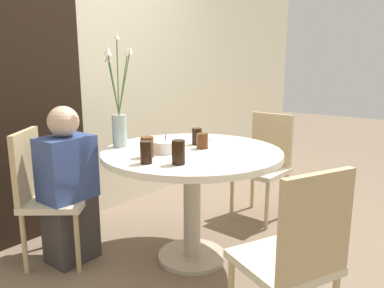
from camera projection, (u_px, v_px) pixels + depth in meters
ground_plane at (192, 258)px, 2.62m from camera, size 16.00×16.00×0.00m
wall_back at (77, 67)px, 3.05m from camera, size 8.00×0.05×2.60m
doorway_panel at (29, 106)px, 2.74m from camera, size 0.90×0.01×2.05m
dining_table at (192, 170)px, 2.48m from camera, size 1.18×1.18×0.77m
chair_far_back at (44, 189)px, 2.50m from camera, size 0.56×0.56×0.91m
chair_left_flank at (296, 253)px, 1.66m from camera, size 0.53×0.53×0.91m
chair_right_flank at (265, 160)px, 3.25m from camera, size 0.42×0.42×0.91m
birthday_cake at (166, 146)px, 2.39m from camera, size 0.18×0.18×0.12m
flower_vase at (119, 113)px, 2.50m from camera, size 0.21×0.24×0.74m
side_plate at (209, 137)px, 2.85m from camera, size 0.19×0.19×0.01m
drink_glass_0 at (178, 152)px, 2.09m from camera, size 0.08×0.08×0.14m
drink_glass_1 at (202, 141)px, 2.49m from camera, size 0.08×0.08×0.10m
drink_glass_2 at (147, 147)px, 2.25m from camera, size 0.08×0.08×0.12m
drink_glass_3 at (146, 152)px, 2.11m from camera, size 0.07×0.07×0.13m
drink_glass_4 at (197, 136)px, 2.61m from camera, size 0.07×0.07×0.11m
person_woman at (68, 190)px, 2.50m from camera, size 0.34×0.24×1.07m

